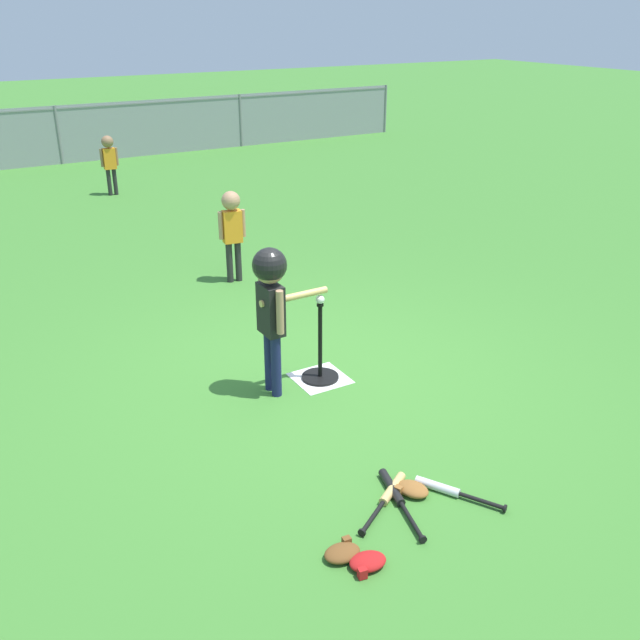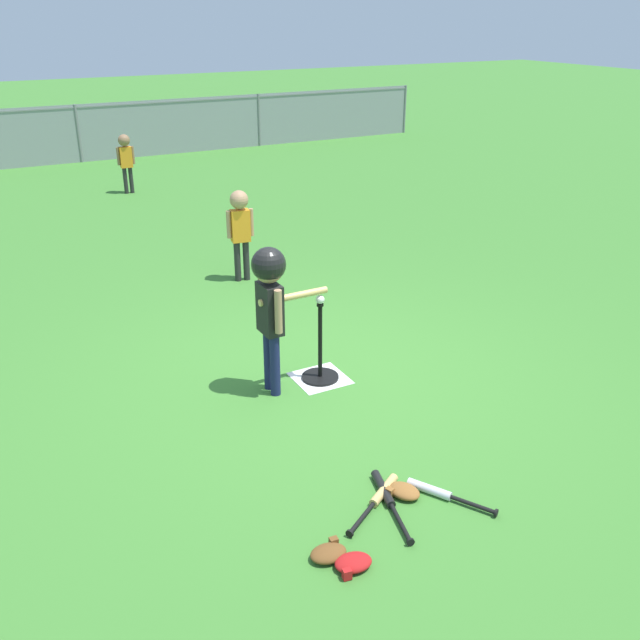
% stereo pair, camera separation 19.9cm
% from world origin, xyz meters
% --- Properties ---
extents(ground_plane, '(60.00, 60.00, 0.00)m').
position_xyz_m(ground_plane, '(0.00, 0.00, 0.00)').
color(ground_plane, '#3D7A2D').
extents(home_plate, '(0.44, 0.44, 0.01)m').
position_xyz_m(home_plate, '(-0.06, 0.00, 0.00)').
color(home_plate, white).
rests_on(home_plate, ground_plane).
extents(batting_tee, '(0.32, 0.32, 0.70)m').
position_xyz_m(batting_tee, '(-0.06, 0.00, 0.11)').
color(batting_tee, black).
rests_on(batting_tee, ground_plane).
extents(baseball_on_tee, '(0.07, 0.07, 0.07)m').
position_xyz_m(baseball_on_tee, '(-0.06, 0.00, 0.74)').
color(baseball_on_tee, white).
rests_on(baseball_on_tee, batting_tee).
extents(batter_child, '(0.65, 0.36, 1.25)m').
position_xyz_m(batter_child, '(-0.50, -0.00, 0.89)').
color(batter_child, '#191E4C').
rests_on(batter_child, ground_plane).
extents(fielder_deep_left, '(0.29, 0.20, 0.99)m').
position_xyz_m(fielder_deep_left, '(0.19, 7.41, 0.64)').
color(fielder_deep_left, '#262626').
rests_on(fielder_deep_left, ground_plane).
extents(fielder_near_right, '(0.31, 0.21, 1.06)m').
position_xyz_m(fielder_near_right, '(0.28, 2.55, 0.68)').
color(fielder_near_right, '#262626').
rests_on(fielder_near_right, ground_plane).
extents(spare_bat_silver, '(0.36, 0.56, 0.06)m').
position_xyz_m(spare_bat_silver, '(-0.13, -1.78, 0.03)').
color(spare_bat_silver, silver).
rests_on(spare_bat_silver, ground_plane).
extents(spare_bat_wood, '(0.58, 0.39, 0.06)m').
position_xyz_m(spare_bat_wood, '(-0.49, -1.63, 0.03)').
color(spare_bat_wood, '#DBB266').
rests_on(spare_bat_wood, ground_plane).
extents(spare_bat_black, '(0.23, 0.69, 0.06)m').
position_xyz_m(spare_bat_black, '(-0.45, -1.65, 0.03)').
color(spare_bat_black, black).
rests_on(spare_bat_black, ground_plane).
extents(glove_by_plate, '(0.23, 0.26, 0.07)m').
position_xyz_m(glove_by_plate, '(-0.33, -1.67, 0.04)').
color(glove_by_plate, brown).
rests_on(glove_by_plate, ground_plane).
extents(glove_near_bats, '(0.24, 0.19, 0.07)m').
position_xyz_m(glove_near_bats, '(-0.95, -2.08, 0.04)').
color(glove_near_bats, '#B21919').
rests_on(glove_near_bats, ground_plane).
extents(glove_tossed_aside, '(0.23, 0.18, 0.07)m').
position_xyz_m(glove_tossed_aside, '(-1.04, -1.94, 0.04)').
color(glove_tossed_aside, brown).
rests_on(glove_tossed_aside, ground_plane).
extents(outfield_fence, '(16.06, 0.06, 1.15)m').
position_xyz_m(outfield_fence, '(0.00, 10.54, 0.62)').
color(outfield_fence, slate).
rests_on(outfield_fence, ground_plane).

